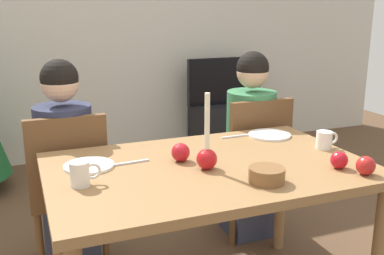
{
  "coord_description": "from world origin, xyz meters",
  "views": [
    {
      "loc": [
        -0.75,
        -1.72,
        1.42
      ],
      "look_at": [
        0.0,
        0.2,
        0.87
      ],
      "focal_mm": 42.11,
      "sensor_mm": 36.0,
      "label": 1
    }
  ],
  "objects_px": {
    "person_left_child": "(67,171)",
    "bowl_walnuts": "(267,175)",
    "chair_right": "(252,159)",
    "apple_near_candle": "(339,160)",
    "tv_stand": "(224,127)",
    "dining_table": "(208,182)",
    "plate_left": "(89,166)",
    "candle_centerpiece": "(207,154)",
    "chair_left": "(68,184)",
    "mug_right": "(325,140)",
    "apple_by_right_mug": "(366,166)",
    "mug_left": "(81,174)",
    "person_right_child": "(250,148)",
    "apple_by_left_plate": "(181,152)",
    "tv": "(225,81)",
    "plate_right": "(269,135)"
  },
  "relations": [
    {
      "from": "plate_right",
      "to": "mug_left",
      "type": "bearing_deg",
      "value": -162.04
    },
    {
      "from": "chair_left",
      "to": "plate_left",
      "type": "distance_m",
      "value": 0.51
    },
    {
      "from": "tv_stand",
      "to": "apple_by_left_plate",
      "type": "bearing_deg",
      "value": -119.95
    },
    {
      "from": "chair_left",
      "to": "apple_near_candle",
      "type": "height_order",
      "value": "chair_left"
    },
    {
      "from": "person_left_child",
      "to": "apple_near_candle",
      "type": "height_order",
      "value": "person_left_child"
    },
    {
      "from": "chair_right",
      "to": "plate_left",
      "type": "height_order",
      "value": "chair_right"
    },
    {
      "from": "person_left_child",
      "to": "bowl_walnuts",
      "type": "height_order",
      "value": "person_left_child"
    },
    {
      "from": "person_left_child",
      "to": "tv_stand",
      "type": "relative_size",
      "value": 1.83
    },
    {
      "from": "candle_centerpiece",
      "to": "apple_by_left_plate",
      "type": "height_order",
      "value": "candle_centerpiece"
    },
    {
      "from": "apple_by_right_mug",
      "to": "mug_right",
      "type": "bearing_deg",
      "value": 79.2
    },
    {
      "from": "tv",
      "to": "bowl_walnuts",
      "type": "xyz_separation_m",
      "value": [
        -1.04,
        -2.57,
        0.07
      ]
    },
    {
      "from": "tv",
      "to": "candle_centerpiece",
      "type": "xyz_separation_m",
      "value": [
        -1.2,
        -2.35,
        0.11
      ]
    },
    {
      "from": "chair_left",
      "to": "plate_left",
      "type": "height_order",
      "value": "chair_left"
    },
    {
      "from": "dining_table",
      "to": "candle_centerpiece",
      "type": "xyz_separation_m",
      "value": [
        -0.03,
        -0.05,
        0.15
      ]
    },
    {
      "from": "tv_stand",
      "to": "person_left_child",
      "type": "bearing_deg",
      "value": -136.13
    },
    {
      "from": "plate_left",
      "to": "apple_near_candle",
      "type": "relative_size",
      "value": 2.9
    },
    {
      "from": "chair_right",
      "to": "plate_left",
      "type": "bearing_deg",
      "value": -157.16
    },
    {
      "from": "tv_stand",
      "to": "tv",
      "type": "height_order",
      "value": "tv"
    },
    {
      "from": "candle_centerpiece",
      "to": "plate_left",
      "type": "relative_size",
      "value": 1.52
    },
    {
      "from": "bowl_walnuts",
      "to": "apple_by_right_mug",
      "type": "relative_size",
      "value": 1.82
    },
    {
      "from": "mug_left",
      "to": "tv_stand",
      "type": "bearing_deg",
      "value": 53.49
    },
    {
      "from": "chair_right",
      "to": "candle_centerpiece",
      "type": "xyz_separation_m",
      "value": [
        -0.59,
        -0.66,
        0.31
      ]
    },
    {
      "from": "person_right_child",
      "to": "apple_near_candle",
      "type": "distance_m",
      "value": 0.92
    },
    {
      "from": "chair_left",
      "to": "bowl_walnuts",
      "type": "distance_m",
      "value": 1.15
    },
    {
      "from": "plate_left",
      "to": "bowl_walnuts",
      "type": "bearing_deg",
      "value": -34.56
    },
    {
      "from": "plate_right",
      "to": "apple_by_left_plate",
      "type": "relative_size",
      "value": 2.7
    },
    {
      "from": "dining_table",
      "to": "plate_left",
      "type": "xyz_separation_m",
      "value": [
        -0.5,
        0.16,
        0.09
      ]
    },
    {
      "from": "candle_centerpiece",
      "to": "chair_left",
      "type": "bearing_deg",
      "value": 128.56
    },
    {
      "from": "candle_centerpiece",
      "to": "apple_by_right_mug",
      "type": "relative_size",
      "value": 4.18
    },
    {
      "from": "dining_table",
      "to": "mug_right",
      "type": "height_order",
      "value": "mug_right"
    },
    {
      "from": "tv_stand",
      "to": "plate_left",
      "type": "distance_m",
      "value": 2.76
    },
    {
      "from": "person_right_child",
      "to": "bowl_walnuts",
      "type": "relative_size",
      "value": 8.09
    },
    {
      "from": "apple_by_left_plate",
      "to": "apple_by_right_mug",
      "type": "height_order",
      "value": "apple_by_left_plate"
    },
    {
      "from": "tv",
      "to": "apple_by_right_mug",
      "type": "height_order",
      "value": "tv"
    },
    {
      "from": "chair_right",
      "to": "mug_right",
      "type": "distance_m",
      "value": 0.66
    },
    {
      "from": "mug_right",
      "to": "apple_by_left_plate",
      "type": "bearing_deg",
      "value": 173.72
    },
    {
      "from": "tv_stand",
      "to": "apple_near_candle",
      "type": "distance_m",
      "value": 2.69
    },
    {
      "from": "bowl_walnuts",
      "to": "apple_by_right_mug",
      "type": "bearing_deg",
      "value": -10.43
    },
    {
      "from": "mug_left",
      "to": "apple_by_left_plate",
      "type": "xyz_separation_m",
      "value": [
        0.46,
        0.13,
        -0.01
      ]
    },
    {
      "from": "person_left_child",
      "to": "plate_left",
      "type": "distance_m",
      "value": 0.52
    },
    {
      "from": "plate_left",
      "to": "bowl_walnuts",
      "type": "relative_size",
      "value": 1.51
    },
    {
      "from": "apple_by_right_mug",
      "to": "candle_centerpiece",
      "type": "bearing_deg",
      "value": 152.68
    },
    {
      "from": "chair_right",
      "to": "apple_near_candle",
      "type": "xyz_separation_m",
      "value": [
        -0.06,
        -0.85,
        0.28
      ]
    },
    {
      "from": "mug_right",
      "to": "tv_stand",
      "type": "bearing_deg",
      "value": 76.47
    },
    {
      "from": "plate_left",
      "to": "mug_left",
      "type": "xyz_separation_m",
      "value": [
        -0.06,
        -0.2,
        0.04
      ]
    },
    {
      "from": "chair_left",
      "to": "candle_centerpiece",
      "type": "bearing_deg",
      "value": -51.44
    },
    {
      "from": "bowl_walnuts",
      "to": "mug_right",
      "type": "bearing_deg",
      "value": 29.76
    },
    {
      "from": "tv",
      "to": "bowl_walnuts",
      "type": "relative_size",
      "value": 5.46
    },
    {
      "from": "chair_left",
      "to": "tv_stand",
      "type": "relative_size",
      "value": 1.41
    },
    {
      "from": "tv_stand",
      "to": "mug_left",
      "type": "height_order",
      "value": "mug_left"
    }
  ]
}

